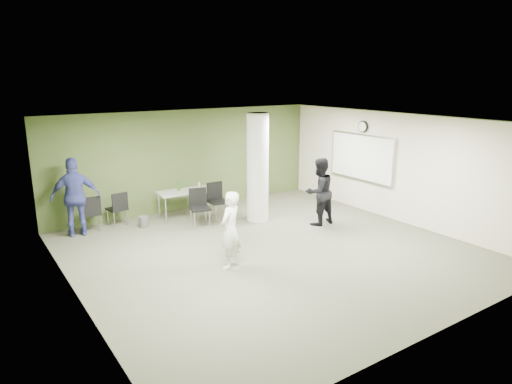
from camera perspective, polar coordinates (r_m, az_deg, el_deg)
floor at (r=9.98m, az=1.91°, el=-7.39°), size 8.00×8.00×0.00m
ceiling at (r=9.32m, az=2.05°, el=8.82°), size 8.00×8.00×0.00m
wall_back at (r=12.94m, az=-8.48°, el=3.96°), size 8.00×2.80×0.02m
wall_left at (r=7.98m, az=-22.03°, el=-3.45°), size 0.02×8.00×2.80m
wall_right_cream at (r=12.28m, az=17.30°, el=2.92°), size 0.02×8.00×2.80m
column at (r=11.71m, az=0.21°, el=3.04°), size 0.56×0.56×2.80m
whiteboard at (r=12.98m, az=13.01°, el=4.24°), size 0.05×2.30×1.30m
wall_clock at (r=12.86m, az=13.23°, el=7.96°), size 0.06×0.32×0.32m
folding_table at (r=12.25m, az=-8.63°, el=-0.03°), size 1.59×0.78×0.99m
wastebasket at (r=11.81m, az=-13.85°, el=-3.62°), size 0.24×0.24×0.28m
chair_back_left at (r=11.71m, az=-19.90°, el=-2.24°), size 0.47×0.47×0.90m
chair_back_right at (r=11.98m, az=-16.84°, el=-1.72°), size 0.50×0.50×0.87m
chair_table_left at (r=11.60m, az=-7.13°, el=-1.51°), size 0.56×0.56×0.94m
chair_table_right at (r=12.13m, az=-4.90°, el=-0.69°), size 0.48×0.48×0.96m
woman_white at (r=8.92m, az=-3.25°, el=-4.78°), size 0.68×0.60×1.55m
man_black at (r=11.60m, az=7.90°, el=0.05°), size 0.85×0.68×1.72m
man_blue at (r=11.47m, az=-21.64°, el=-0.60°), size 1.17×0.66×1.88m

